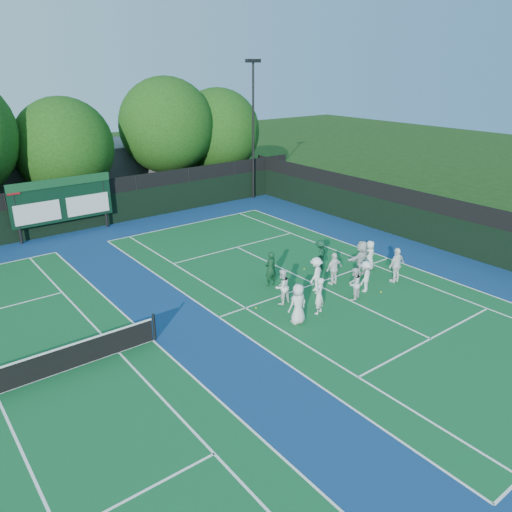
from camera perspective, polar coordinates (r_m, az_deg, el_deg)
ground at (r=23.41m, az=8.41°, el=-4.00°), size 120.00×120.00×0.00m
court_apron at (r=20.69m, az=-5.46°, el=-7.41°), size 34.00×32.00×0.01m
near_court at (r=24.03m, az=6.71°, el=-3.18°), size 11.05×23.85×0.01m
back_fence at (r=33.07m, az=-19.68°, el=5.04°), size 34.00×0.08×3.00m
divider_fence_right at (r=30.20m, az=19.26°, el=3.62°), size 0.08×32.00×3.00m
scoreboard at (r=32.20m, az=-21.32°, el=5.96°), size 6.00×0.21×3.55m
clubhouse at (r=41.56m, az=-18.18°, el=9.26°), size 18.00×6.00×4.00m
light_pole_right at (r=38.12m, az=-0.32°, el=15.85°), size 1.20×0.30×10.12m
tree_c at (r=36.03m, az=-20.87°, el=11.34°), size 6.46×6.46×7.93m
tree_d at (r=38.80m, az=-10.02°, el=14.23°), size 7.00×7.00×9.04m
tree_e at (r=41.17m, az=-4.25°, el=13.85°), size 6.64×6.64×8.12m
tennis_ball_0 at (r=21.57m, az=-0.00°, el=-5.95°), size 0.07×0.07×0.07m
tennis_ball_1 at (r=26.20m, az=8.92°, el=-1.12°), size 0.07×0.07×0.07m
tennis_ball_2 at (r=23.70m, az=14.08°, el=-4.02°), size 0.07×0.07×0.07m
tennis_ball_4 at (r=25.60m, az=5.53°, el=-1.51°), size 0.07×0.07×0.07m
player_front_0 at (r=20.16m, az=4.82°, el=-5.47°), size 0.85×0.57×1.71m
player_front_1 at (r=21.02m, az=7.21°, el=-4.54°), size 0.69×0.58×1.62m
player_front_2 at (r=22.52m, az=11.14°, el=-3.14°), size 0.86×0.76×1.49m
player_front_3 at (r=23.40m, az=12.38°, el=-2.29°), size 1.10×0.89×1.49m
player_front_4 at (r=24.73m, az=15.77°, el=-1.00°), size 1.02×0.44×1.74m
player_back_0 at (r=21.72m, az=2.99°, el=-3.53°), size 0.84×0.68×1.60m
player_back_1 at (r=23.13m, az=6.87°, el=-2.05°), size 1.19×0.98×1.61m
player_back_2 at (r=23.86m, az=8.92°, el=-1.43°), size 0.94×0.41×1.59m
player_back_3 at (r=25.00m, az=11.94°, el=-0.27°), size 1.75×0.74×1.83m
player_back_4 at (r=25.89m, az=12.85°, el=0.07°), size 0.79×0.54×1.54m
coach_left at (r=23.38m, az=1.68°, el=-1.49°), size 0.64×0.43×1.71m
coach_right at (r=25.47m, az=7.35°, el=0.13°), size 1.17×0.93×1.58m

